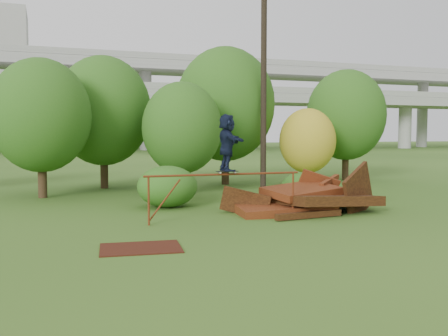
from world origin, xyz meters
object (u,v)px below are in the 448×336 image
object	(u,v)px
scrap_pile	(308,200)
utility_pole	(264,79)
skater	(227,143)
flat_plate	(141,248)

from	to	relation	value
scrap_pile	utility_pole	distance (m)	8.69
skater	utility_pole	distance (m)	9.45
scrap_pile	skater	size ratio (longest dim) A/B	3.21
skater	flat_plate	size ratio (longest dim) A/B	0.93
utility_pole	flat_plate	bearing A→B (deg)	-126.68
scrap_pile	flat_plate	world-z (taller)	scrap_pile
scrap_pile	flat_plate	size ratio (longest dim) A/B	3.00
skater	flat_plate	xyz separation A→B (m)	(-3.15, -2.78, -2.38)
flat_plate	utility_pole	xyz separation A→B (m)	(7.81, 10.49, 5.21)
scrap_pile	flat_plate	distance (m)	7.18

